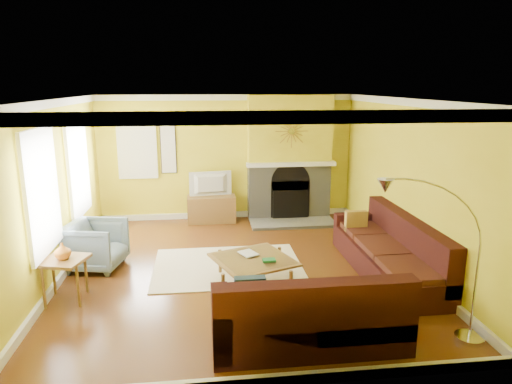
{
  "coord_description": "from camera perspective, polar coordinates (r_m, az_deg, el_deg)",
  "views": [
    {
      "loc": [
        -0.55,
        -6.88,
        2.92
      ],
      "look_at": [
        0.33,
        0.4,
        1.18
      ],
      "focal_mm": 32.0,
      "sensor_mm": 36.0,
      "label": 1
    }
  ],
  "objects": [
    {
      "name": "wall_left",
      "position": [
        7.4,
        -24.09,
        -0.08
      ],
      "size": [
        0.02,
        6.0,
        2.7
      ],
      "primitive_type": "cube",
      "color": "yellow",
      "rests_on": "ground"
    },
    {
      "name": "arc_lamp",
      "position": [
        5.47,
        21.33,
        -8.43
      ],
      "size": [
        1.26,
        0.36,
        1.95
      ],
      "primitive_type": null,
      "color": "silver",
      "rests_on": "floor"
    },
    {
      "name": "hearth",
      "position": [
        9.77,
        4.65,
        -3.89
      ],
      "size": [
        1.8,
        0.7,
        0.06
      ],
      "primitive_type": "cube",
      "color": "gray",
      "rests_on": "floor"
    },
    {
      "name": "wall_back",
      "position": [
        10.03,
        -3.68,
        4.33
      ],
      "size": [
        5.5,
        0.02,
        2.7
      ],
      "primitive_type": "cube",
      "color": "yellow",
      "rests_on": "ground"
    },
    {
      "name": "window_left_near",
      "position": [
        8.59,
        -21.46,
        2.91
      ],
      "size": [
        0.06,
        1.22,
        1.72
      ],
      "primitive_type": "cube",
      "color": "white",
      "rests_on": "wall_left"
    },
    {
      "name": "side_table",
      "position": [
        6.89,
        -22.72,
        -10.07
      ],
      "size": [
        0.68,
        0.68,
        0.61
      ],
      "primitive_type": null,
      "rotation": [
        0.0,
        0.0,
        -0.28
      ],
      "color": "olive",
      "rests_on": "floor"
    },
    {
      "name": "vase",
      "position": [
        6.74,
        -23.04,
        -6.79
      ],
      "size": [
        0.26,
        0.26,
        0.23
      ],
      "primitive_type": "imported",
      "rotation": [
        0.0,
        0.0,
        0.2
      ],
      "color": "orange",
      "rests_on": "side_table"
    },
    {
      "name": "tv",
      "position": [
        9.8,
        -5.65,
        0.97
      ],
      "size": [
        0.92,
        0.22,
        0.53
      ],
      "primitive_type": "imported",
      "rotation": [
        0.0,
        0.0,
        3.25
      ],
      "color": "black",
      "rests_on": "media_console"
    },
    {
      "name": "wall_front",
      "position": [
        4.22,
        1.13,
        -8.53
      ],
      "size": [
        5.5,
        0.02,
        2.7
      ],
      "primitive_type": "cube",
      "color": "yellow",
      "rests_on": "ground"
    },
    {
      "name": "window_back",
      "position": [
        10.03,
        -14.62,
        5.08
      ],
      "size": [
        0.82,
        0.06,
        1.22
      ],
      "primitive_type": "cube",
      "color": "white",
      "rests_on": "wall_back"
    },
    {
      "name": "rug",
      "position": [
        7.59,
        -3.53,
        -9.24
      ],
      "size": [
        2.4,
        1.8,
        0.02
      ],
      "primitive_type": "cube",
      "color": "beige",
      "rests_on": "floor"
    },
    {
      "name": "mantel",
      "position": [
        9.78,
        4.42,
        3.49
      ],
      "size": [
        1.92,
        0.22,
        0.08
      ],
      "primitive_type": "cube",
      "color": "white",
      "rests_on": "fireplace"
    },
    {
      "name": "wall_art",
      "position": [
        9.97,
        -10.91,
        5.51
      ],
      "size": [
        0.34,
        0.04,
        1.14
      ],
      "primitive_type": "cube",
      "color": "white",
      "rests_on": "wall_back"
    },
    {
      "name": "armchair",
      "position": [
        7.84,
        -19.39,
        -6.28
      ],
      "size": [
        1.01,
        0.99,
        0.78
      ],
      "primitive_type": "imported",
      "rotation": [
        0.0,
        0.0,
        1.36
      ],
      "color": "slate",
      "rests_on": "floor"
    },
    {
      "name": "coffee_table",
      "position": [
        6.88,
        -0.34,
        -9.87
      ],
      "size": [
        1.36,
        1.36,
        0.42
      ],
      "primitive_type": null,
      "rotation": [
        0.0,
        0.0,
        0.36
      ],
      "color": "white",
      "rests_on": "floor"
    },
    {
      "name": "fireplace",
      "position": [
        9.99,
        4.16,
        4.29
      ],
      "size": [
        1.8,
        0.4,
        2.7
      ],
      "primitive_type": null,
      "color": "gray",
      "rests_on": "floor"
    },
    {
      "name": "sunburst",
      "position": [
        9.69,
        4.48,
        7.58
      ],
      "size": [
        0.7,
        0.04,
        0.7
      ],
      "primitive_type": null,
      "color": "olive",
      "rests_on": "fireplace"
    },
    {
      "name": "media_console",
      "position": [
        9.93,
        -5.58,
        -2.11
      ],
      "size": [
        1.03,
        0.46,
        0.57
      ],
      "primitive_type": "cube",
      "color": "olive",
      "rests_on": "floor"
    },
    {
      "name": "ceiling",
      "position": [
        6.91,
        -2.37,
        11.6
      ],
      "size": [
        5.5,
        6.0,
        0.02
      ],
      "primitive_type": "cube",
      "color": "white",
      "rests_on": "ground"
    },
    {
      "name": "wall_right",
      "position": [
        7.8,
        18.39,
        1.05
      ],
      "size": [
        0.02,
        6.0,
        2.7
      ],
      "primitive_type": "cube",
      "color": "yellow",
      "rests_on": "ground"
    },
    {
      "name": "subwoofer",
      "position": [
        10.03,
        -3.78,
        -2.64
      ],
      "size": [
        0.32,
        0.32,
        0.32
      ],
      "primitive_type": "cube",
      "color": "white",
      "rests_on": "floor"
    },
    {
      "name": "book",
      "position": [
        6.88,
        -1.76,
        -7.88
      ],
      "size": [
        0.33,
        0.36,
        0.03
      ],
      "primitive_type": "imported",
      "rotation": [
        0.0,
        0.0,
        0.45
      ],
      "color": "white",
      "rests_on": "coffee_table"
    },
    {
      "name": "baseboard",
      "position": [
        7.48,
        -2.17,
        -9.15
      ],
      "size": [
        5.5,
        6.0,
        0.12
      ],
      "primitive_type": null,
      "color": "white",
      "rests_on": "floor"
    },
    {
      "name": "sectional_sofa",
      "position": [
        6.72,
        8.19,
        -8.35
      ],
      "size": [
        3.24,
        3.67,
        0.9
      ],
      "primitive_type": null,
      "color": "#361211",
      "rests_on": "floor"
    },
    {
      "name": "crown_molding",
      "position": [
        6.91,
        -2.36,
        11.02
      ],
      "size": [
        5.5,
        6.0,
        0.12
      ],
      "primitive_type": null,
      "color": "white",
      "rests_on": "ceiling"
    },
    {
      "name": "floor",
      "position": [
        7.5,
        -2.17,
        -9.64
      ],
      "size": [
        5.5,
        6.0,
        0.02
      ],
      "primitive_type": "cube",
      "color": "brown",
      "rests_on": "ground"
    },
    {
      "name": "window_left_far",
      "position": [
        6.8,
        -25.33,
        -0.01
      ],
      "size": [
        0.06,
        1.22,
        1.72
      ],
      "primitive_type": "cube",
      "color": "white",
      "rests_on": "wall_left"
    }
  ]
}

